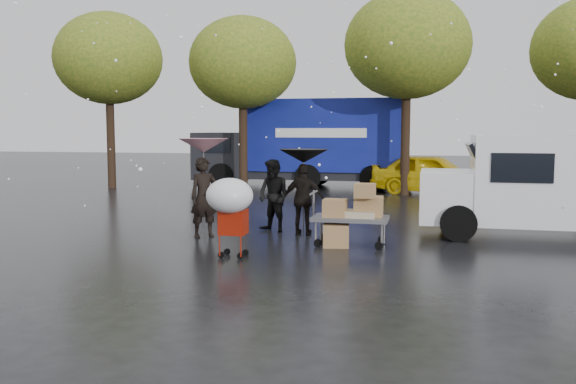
% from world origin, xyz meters
% --- Properties ---
extents(ground, '(90.00, 90.00, 0.00)m').
position_xyz_m(ground, '(0.00, 0.00, 0.00)').
color(ground, black).
rests_on(ground, ground).
extents(person_pink, '(0.74, 0.73, 1.72)m').
position_xyz_m(person_pink, '(-1.32, 0.30, 0.86)').
color(person_pink, black).
rests_on(person_pink, ground).
extents(person_middle, '(1.00, 0.92, 1.65)m').
position_xyz_m(person_middle, '(-0.05, 1.35, 0.82)').
color(person_middle, black).
rests_on(person_middle, ground).
extents(person_black, '(0.93, 0.40, 1.57)m').
position_xyz_m(person_black, '(0.70, 1.09, 0.79)').
color(person_black, black).
rests_on(person_black, ground).
extents(umbrella_pink, '(1.07, 1.07, 2.13)m').
position_xyz_m(umbrella_pink, '(-1.32, 0.30, 1.98)').
color(umbrella_pink, '#4C4C4C').
rests_on(umbrella_pink, ground).
extents(umbrella_black, '(1.10, 1.10, 1.89)m').
position_xyz_m(umbrella_black, '(0.70, 1.09, 1.74)').
color(umbrella_black, '#4C4C4C').
rests_on(umbrella_black, ground).
extents(vendor_cart, '(1.52, 0.80, 1.27)m').
position_xyz_m(vendor_cart, '(1.96, 0.05, 0.73)').
color(vendor_cart, slate).
rests_on(vendor_cart, ground).
extents(shopping_cart, '(0.84, 0.84, 1.46)m').
position_xyz_m(shopping_cart, '(-0.04, -1.72, 1.06)').
color(shopping_cart, '#A11A09').
rests_on(shopping_cart, ground).
extents(white_van, '(4.91, 2.18, 2.20)m').
position_xyz_m(white_van, '(5.82, 2.00, 1.16)').
color(white_van, white).
rests_on(white_van, ground).
extents(blue_truck, '(8.30, 2.60, 3.50)m').
position_xyz_m(blue_truck, '(-1.54, 12.07, 1.76)').
color(blue_truck, navy).
rests_on(blue_truck, ground).
extents(box_ground_near, '(0.56, 0.48, 0.45)m').
position_xyz_m(box_ground_near, '(1.62, -0.15, 0.23)').
color(box_ground_near, olive).
rests_on(box_ground_near, ground).
extents(box_ground_far, '(0.51, 0.43, 0.35)m').
position_xyz_m(box_ground_far, '(1.47, 0.72, 0.17)').
color(box_ground_far, olive).
rests_on(box_ground_far, ground).
extents(yellow_taxi, '(4.58, 2.62, 1.47)m').
position_xyz_m(yellow_taxi, '(3.46, 10.53, 0.73)').
color(yellow_taxi, '#E2BB0B').
rests_on(yellow_taxi, ground).
extents(tree_row, '(21.60, 4.40, 7.12)m').
position_xyz_m(tree_row, '(-0.47, 10.00, 5.02)').
color(tree_row, black).
rests_on(tree_row, ground).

